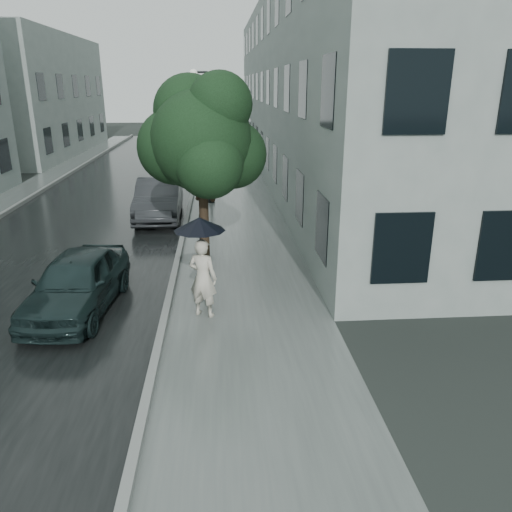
{
  "coord_description": "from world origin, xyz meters",
  "views": [
    {
      "loc": [
        -0.36,
        -7.86,
        4.75
      ],
      "look_at": [
        0.38,
        2.09,
        1.3
      ],
      "focal_mm": 35.0,
      "sensor_mm": 36.0,
      "label": 1
    }
  ],
  "objects": [
    {
      "name": "street_tree",
      "position": [
        -0.77,
        4.9,
        3.46
      ],
      "size": [
        3.31,
        3.0,
        5.08
      ],
      "color": "#332619",
      "rests_on": "ground"
    },
    {
      "name": "lamp_post",
      "position": [
        -0.85,
        12.9,
        3.03
      ],
      "size": [
        0.85,
        0.32,
        5.3
      ],
      "rotation": [
        0.0,
        0.0,
        -0.0
      ],
      "color": "black",
      "rests_on": "ground"
    },
    {
      "name": "sidewalk",
      "position": [
        0.25,
        12.0,
        0.0
      ],
      "size": [
        3.5,
        60.0,
        0.01
      ],
      "primitive_type": "cube",
      "color": "slate",
      "rests_on": "ground"
    },
    {
      "name": "ground",
      "position": [
        0.0,
        0.0,
        0.0
      ],
      "size": [
        120.0,
        120.0,
        0.0
      ],
      "primitive_type": "plane",
      "color": "black",
      "rests_on": "ground"
    },
    {
      "name": "pedestrian",
      "position": [
        -0.75,
        2.0,
        0.87
      ],
      "size": [
        0.74,
        0.64,
        1.72
      ],
      "primitive_type": "imported",
      "rotation": [
        0.0,
        0.0,
        2.71
      ],
      "color": "beige",
      "rests_on": "sidewalk"
    },
    {
      "name": "building_near",
      "position": [
        5.47,
        19.5,
        4.5
      ],
      "size": [
        7.02,
        36.0,
        9.0
      ],
      "color": "gray",
      "rests_on": "ground"
    },
    {
      "name": "car_far",
      "position": [
        -2.59,
        10.49,
        0.74
      ],
      "size": [
        1.66,
        4.48,
        1.46
      ],
      "primitive_type": "imported",
      "rotation": [
        0.0,
        0.0,
        0.02
      ],
      "color": "#272A2D",
      "rests_on": "ground"
    },
    {
      "name": "car_near",
      "position": [
        -3.5,
        2.47,
        0.66
      ],
      "size": [
        1.91,
        3.96,
        1.31
      ],
      "primitive_type": "imported",
      "rotation": [
        0.0,
        0.0,
        -0.1
      ],
      "color": "black",
      "rests_on": "ground"
    },
    {
      "name": "kerb_near",
      "position": [
        -1.57,
        12.0,
        0.07
      ],
      "size": [
        0.15,
        60.0,
        0.15
      ],
      "primitive_type": "cube",
      "color": "slate",
      "rests_on": "ground"
    },
    {
      "name": "building_far_b",
      "position": [
        -13.77,
        30.0,
        4.0
      ],
      "size": [
        7.02,
        18.0,
        8.0
      ],
      "color": "gray",
      "rests_on": "ground"
    },
    {
      "name": "kerb_far",
      "position": [
        -8.57,
        12.0,
        0.07
      ],
      "size": [
        0.15,
        60.0,
        0.15
      ],
      "primitive_type": "cube",
      "color": "slate",
      "rests_on": "ground"
    },
    {
      "name": "umbrella",
      "position": [
        -0.78,
        2.03,
        2.04
      ],
      "size": [
        1.3,
        1.3,
        1.3
      ],
      "rotation": [
        0.0,
        0.0,
        0.24
      ],
      "color": "black",
      "rests_on": "ground"
    },
    {
      "name": "asphalt_road",
      "position": [
        -5.08,
        12.0,
        0.0
      ],
      "size": [
        6.85,
        60.0,
        0.0
      ],
      "primitive_type": "cube",
      "color": "black",
      "rests_on": "ground"
    }
  ]
}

